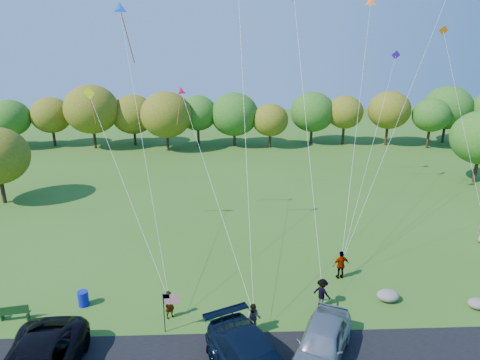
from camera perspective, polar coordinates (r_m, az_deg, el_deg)
The scene contains 12 objects.
ground at distance 23.99m, azimuth 3.05°, elevation -18.23°, with size 140.00×140.00×0.00m, color #325F1B.
treeline at distance 56.20m, azimuth -0.24°, elevation 8.61°, with size 76.49×28.03×8.09m.
minivan_silver at distance 21.46m, azimuth 10.89°, elevation -20.51°, with size 2.09×5.21×1.77m, color #9B9FA5.
flyer_a at distance 24.01m, azimuth -9.37°, elevation -16.09°, with size 0.58×0.38×1.60m, color #4C4C59.
flyer_b at distance 22.85m, azimuth 1.84°, elevation -17.91°, with size 0.76×0.59×1.56m, color #4C4C59.
flyer_c at distance 25.00m, azimuth 10.89°, elevation -14.56°, with size 1.08×0.62×1.67m, color #4C4C59.
flyer_d at distance 27.75m, azimuth 13.32°, elevation -10.95°, with size 1.08×0.45×1.85m, color #4C4C59.
park_bench at distance 26.60m, azimuth -27.97°, elevation -15.32°, with size 1.62×0.54×0.90m.
trash_barrel at distance 26.34m, azimuth -20.17°, elevation -14.62°, with size 0.58×0.58×0.88m, color #0B17A8.
flag_assembly at distance 22.55m, azimuth -9.55°, elevation -15.96°, with size 0.84×0.54×2.26m.
boulder_near at distance 26.67m, azimuth 19.13°, elevation -14.35°, with size 1.29×1.01×0.64m, color gray.
boulder_far at distance 28.03m, azimuth 29.12°, elevation -14.21°, with size 1.07×0.89×0.56m, color slate.
Camera 1 is at (-1.96, -19.13, 14.35)m, focal length 32.00 mm.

